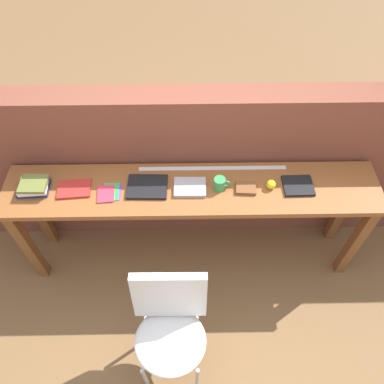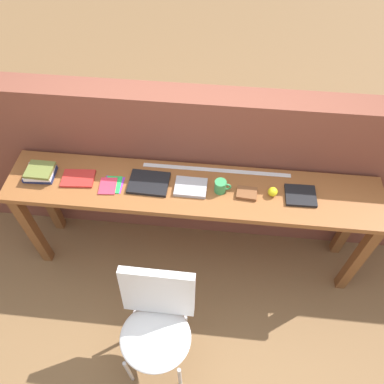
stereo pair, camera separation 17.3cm
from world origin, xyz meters
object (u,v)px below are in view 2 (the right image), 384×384
(book_stack_leftmost, at_px, (40,172))
(pamphlet_pile_colourful, at_px, (111,185))
(sports_ball_small, at_px, (273,192))
(book_repair_rightmost, at_px, (301,196))
(magazine_cycling, at_px, (78,178))
(book_open_centre, at_px, (149,183))
(mug, at_px, (221,186))
(leather_journal_brown, at_px, (247,193))
(chair_white_moulded, at_px, (156,322))

(book_stack_leftmost, height_order, pamphlet_pile_colourful, book_stack_leftmost)
(sports_ball_small, relative_size, book_repair_rightmost, 0.32)
(sports_ball_small, bearing_deg, book_repair_rightmost, 1.40)
(book_stack_leftmost, distance_m, magazine_cycling, 0.26)
(book_open_centre, bearing_deg, book_stack_leftmost, -178.02)
(book_open_centre, bearing_deg, magazine_cycling, -177.39)
(sports_ball_small, bearing_deg, mug, 179.95)
(book_stack_leftmost, height_order, leather_journal_brown, book_stack_leftmost)
(chair_white_moulded, distance_m, pamphlet_pile_colourful, 0.92)
(chair_white_moulded, height_order, mug, mug)
(magazine_cycling, bearing_deg, book_repair_rightmost, -4.26)
(magazine_cycling, distance_m, book_open_centre, 0.48)
(book_open_centre, distance_m, sports_ball_small, 0.81)
(book_open_centre, bearing_deg, pamphlet_pile_colourful, -169.57)
(book_stack_leftmost, height_order, mug, mug)
(magazine_cycling, relative_size, leather_journal_brown, 1.63)
(book_stack_leftmost, distance_m, sports_ball_small, 1.54)
(book_stack_leftmost, bearing_deg, sports_ball_small, -0.19)
(pamphlet_pile_colourful, distance_m, mug, 0.72)
(chair_white_moulded, relative_size, book_open_centre, 3.41)
(pamphlet_pile_colourful, distance_m, sports_ball_small, 1.05)
(pamphlet_pile_colourful, distance_m, book_repair_rightmost, 1.24)
(sports_ball_small, distance_m, book_repair_rightmost, 0.18)
(book_repair_rightmost, bearing_deg, book_stack_leftmost, 178.87)
(magazine_cycling, height_order, pamphlet_pile_colourful, magazine_cycling)
(book_stack_leftmost, height_order, book_open_centre, book_stack_leftmost)
(book_stack_leftmost, distance_m, book_open_centre, 0.73)
(chair_white_moulded, distance_m, sports_ball_small, 1.09)
(chair_white_moulded, height_order, book_repair_rightmost, book_repair_rightmost)
(chair_white_moulded, height_order, leather_journal_brown, leather_journal_brown)
(chair_white_moulded, bearing_deg, sports_ball_small, 49.55)
(book_open_centre, height_order, mug, mug)
(mug, bearing_deg, book_open_centre, 178.79)
(book_open_centre, relative_size, mug, 2.38)
(pamphlet_pile_colourful, bearing_deg, mug, 2.23)
(book_open_centre, distance_m, mug, 0.48)
(pamphlet_pile_colourful, bearing_deg, magazine_cycling, 172.81)
(sports_ball_small, bearing_deg, magazine_cycling, 179.93)
(book_stack_leftmost, bearing_deg, pamphlet_pile_colourful, -3.85)
(mug, height_order, book_repair_rightmost, mug)
(book_stack_leftmost, relative_size, leather_journal_brown, 1.57)
(leather_journal_brown, bearing_deg, book_stack_leftmost, -176.66)
(chair_white_moulded, bearing_deg, book_repair_rightmost, 42.77)
(magazine_cycling, distance_m, book_repair_rightmost, 1.47)
(mug, height_order, sports_ball_small, mug)
(mug, bearing_deg, leather_journal_brown, -4.35)
(chair_white_moulded, bearing_deg, book_open_centre, 100.77)
(mug, xyz_separation_m, sports_ball_small, (0.33, -0.00, -0.01))
(pamphlet_pile_colourful, bearing_deg, book_repair_rightmost, 1.49)
(leather_journal_brown, xyz_separation_m, sports_ball_small, (0.16, 0.01, 0.02))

